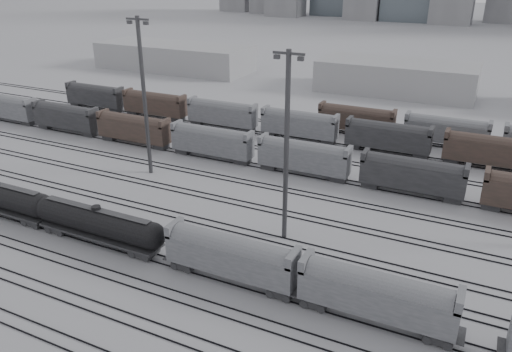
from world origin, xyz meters
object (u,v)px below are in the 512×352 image
at_px(hopper_car_a, 231,254).
at_px(hopper_car_b, 377,293).
at_px(light_mast_c, 286,145).
at_px(tank_car_b, 98,223).

height_order(hopper_car_a, hopper_car_b, hopper_car_b).
bearing_deg(hopper_car_b, hopper_car_a, 180.00).
bearing_deg(light_mast_c, tank_car_b, -150.83).
bearing_deg(hopper_car_a, tank_car_b, 180.00).
bearing_deg(light_mast_c, hopper_car_b, -38.36).
xyz_separation_m(tank_car_b, light_mast_c, (19.80, 11.05, 9.53)).
xyz_separation_m(hopper_car_a, hopper_car_b, (15.48, 0.00, 0.01)).
distance_m(hopper_car_a, light_mast_c, 14.34).
bearing_deg(tank_car_b, hopper_car_a, 0.00).
height_order(hopper_car_b, light_mast_c, light_mast_c).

